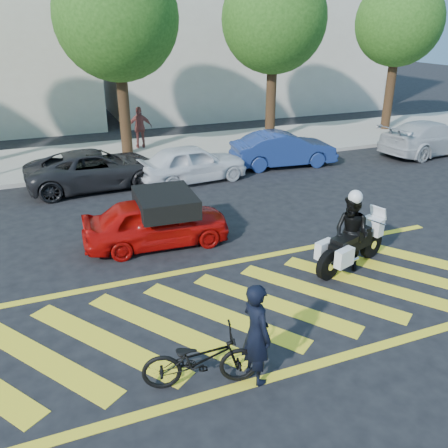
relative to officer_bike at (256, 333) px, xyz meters
name	(u,v)px	position (x,y,z in m)	size (l,w,h in m)	color
ground	(250,308)	(0.74, 1.80, -0.84)	(90.00, 90.00, 0.00)	black
sidewalk	(128,155)	(0.74, 13.80, -0.77)	(60.00, 5.00, 0.15)	#9E998E
crosswalk	(248,309)	(0.70, 1.80, -0.84)	(12.33, 4.00, 0.01)	yellow
building_right	(242,14)	(9.74, 22.80, 4.66)	(16.00, 8.00, 11.00)	beige
tree_center	(120,22)	(0.87, 13.86, 4.25)	(4.60, 4.60, 7.56)	black
tree_right	(276,23)	(7.37, 13.86, 4.20)	(4.40, 4.40, 7.41)	black
tree_far_right	(400,25)	(13.87, 13.86, 4.10)	(4.00, 4.00, 7.10)	black
officer_bike	(256,333)	(0.00, 0.00, 0.00)	(0.62, 0.40, 1.69)	black
bicycle	(200,359)	(-0.84, 0.19, -0.37)	(0.62, 1.79, 0.94)	black
police_motorcycle	(351,246)	(3.52, 2.47, -0.30)	(2.20, 1.12, 1.01)	black
officer_moto	(351,233)	(3.50, 2.48, 0.02)	(0.84, 0.65, 1.72)	black
red_convertible	(156,222)	(-0.20, 5.30, -0.23)	(1.44, 3.58, 1.22)	#B40A08
parked_mid_left	(96,169)	(-0.95, 10.36, -0.21)	(2.09, 4.53, 1.26)	black
parked_mid_right	(192,163)	(2.22, 9.78, -0.20)	(1.53, 3.81, 1.30)	silver
parked_right	(284,149)	(6.04, 10.28, -0.19)	(1.39, 3.98, 1.31)	navy
parked_far_right	(430,138)	(12.56, 9.60, -0.16)	(1.91, 4.70, 1.37)	#B1B5B9
pedestrian_right	(140,127)	(1.48, 14.54, 0.17)	(1.01, 0.42, 1.72)	brown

